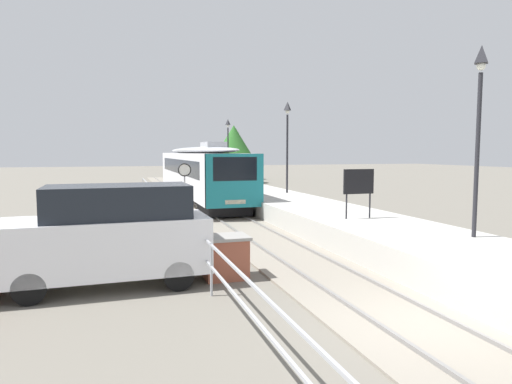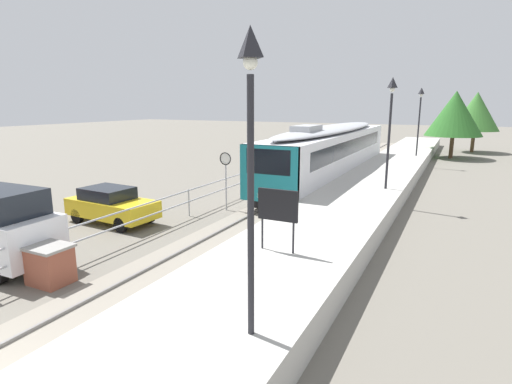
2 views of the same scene
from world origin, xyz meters
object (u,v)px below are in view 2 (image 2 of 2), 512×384
at_px(commuter_train, 331,149).
at_px(platform_notice_board, 278,207).
at_px(platform_lamp_mid_platform, 391,112).
at_px(platform_lamp_far_end, 420,109).
at_px(brick_utility_cabinet, 50,264).
at_px(platform_lamp_near_end, 251,129).
at_px(parked_hatchback_yellow, 111,205).
at_px(speed_limit_sign, 226,167).

distance_m(commuter_train, platform_notice_board, 15.96).
xyz_separation_m(platform_lamp_mid_platform, platform_lamp_far_end, (0.00, 14.64, 0.00)).
xyz_separation_m(platform_lamp_far_end, brick_utility_cabinet, (-7.01, -28.17, -4.05)).
height_order(commuter_train, platform_lamp_near_end, platform_lamp_near_end).
relative_size(commuter_train, platform_notice_board, 10.89).
relative_size(platform_notice_board, parked_hatchback_yellow, 0.44).
xyz_separation_m(speed_limit_sign, parked_hatchback_yellow, (-3.33, -4.00, -1.33)).
distance_m(commuter_train, brick_utility_cabinet, 18.98).
xyz_separation_m(platform_lamp_near_end, platform_lamp_mid_platform, (0.00, 14.64, 0.00)).
bearing_deg(parked_hatchback_yellow, platform_lamp_near_end, -32.69).
height_order(speed_limit_sign, brick_utility_cabinet, speed_limit_sign).
bearing_deg(platform_lamp_near_end, commuter_train, 102.38).
bearing_deg(parked_hatchback_yellow, platform_notice_board, -14.42).
height_order(brick_utility_cabinet, parked_hatchback_yellow, parked_hatchback_yellow).
bearing_deg(platform_notice_board, platform_lamp_mid_platform, 82.94).
bearing_deg(speed_limit_sign, platform_lamp_near_end, -57.32).
xyz_separation_m(platform_lamp_far_end, speed_limit_sign, (-6.69, -18.86, -2.50)).
bearing_deg(parked_hatchback_yellow, brick_utility_cabinet, -60.48).
bearing_deg(platform_lamp_mid_platform, brick_utility_cabinet, -117.38).
relative_size(platform_lamp_mid_platform, platform_lamp_far_end, 1.00).
height_order(commuter_train, platform_lamp_mid_platform, platform_lamp_mid_platform).
distance_m(platform_lamp_near_end, platform_notice_board, 5.01).
relative_size(platform_notice_board, brick_utility_cabinet, 1.49).
bearing_deg(platform_lamp_mid_platform, platform_lamp_far_end, 90.00).
relative_size(commuter_train, platform_lamp_far_end, 3.66).
distance_m(platform_lamp_near_end, parked_hatchback_yellow, 12.50).
relative_size(platform_lamp_mid_platform, parked_hatchback_yellow, 1.31).
relative_size(speed_limit_sign, brick_utility_cabinet, 2.32).
bearing_deg(speed_limit_sign, parked_hatchback_yellow, -129.75).
bearing_deg(commuter_train, speed_limit_sign, -103.89).
bearing_deg(platform_lamp_near_end, parked_hatchback_yellow, 147.31).
bearing_deg(platform_notice_board, platform_lamp_far_end, 87.05).
height_order(platform_notice_board, speed_limit_sign, speed_limit_sign).
relative_size(platform_lamp_near_end, platform_lamp_far_end, 1.00).
height_order(platform_lamp_mid_platform, platform_lamp_far_end, same).
bearing_deg(speed_limit_sign, brick_utility_cabinet, -91.96).
xyz_separation_m(commuter_train, platform_notice_board, (3.06, -15.66, 0.04)).
relative_size(platform_lamp_near_end, platform_notice_board, 2.97).
distance_m(platform_lamp_near_end, speed_limit_sign, 12.64).
bearing_deg(brick_utility_cabinet, speed_limit_sign, 88.04).
bearing_deg(commuter_train, platform_lamp_mid_platform, -50.05).
relative_size(brick_utility_cabinet, parked_hatchback_yellow, 0.30).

